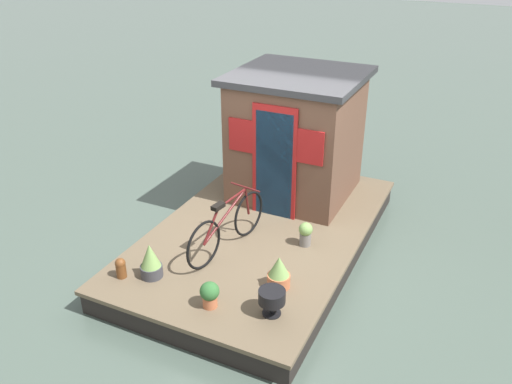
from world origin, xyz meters
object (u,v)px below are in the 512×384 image
bicycle (227,226)px  potted_plant_geranium (279,273)px  houseboat_cabin (296,135)px  potted_plant_basil (210,294)px  potted_plant_thyme (151,261)px  charcoal_grill (272,298)px  potted_plant_lavender (305,233)px  mooring_bollard (121,267)px

bicycle → potted_plant_geranium: bicycle is taller
houseboat_cabin → potted_plant_basil: 3.39m
potted_plant_thyme → bicycle: bearing=-31.1°
potted_plant_geranium → charcoal_grill: (-0.53, -0.14, 0.03)m
potted_plant_thyme → charcoal_grill: (-0.01, -1.73, 0.01)m
potted_plant_thyme → potted_plant_lavender: bearing=-44.5°
bicycle → mooring_bollard: 1.53m
potted_plant_lavender → charcoal_grill: bearing=-173.5°
potted_plant_thyme → potted_plant_basil: 1.02m
charcoal_grill → potted_plant_thyme: bearing=89.6°
charcoal_grill → houseboat_cabin: bearing=17.1°
potted_plant_lavender → potted_plant_thyme: potted_plant_thyme is taller
potted_plant_geranium → mooring_bollard: size_ratio=1.56×
potted_plant_lavender → potted_plant_geranium: bearing=-177.8°
potted_plant_geranium → potted_plant_thyme: (-0.52, 1.59, 0.02)m
potted_plant_lavender → potted_plant_thyme: bearing=135.5°
bicycle → mooring_bollard: bearing=141.2°
potted_plant_geranium → charcoal_grill: bearing=-165.2°
houseboat_cabin → charcoal_grill: bearing=-162.9°
potted_plant_geranium → mooring_bollard: (-0.71, 1.93, -0.06)m
houseboat_cabin → potted_plant_geranium: houseboat_cabin is taller
potted_plant_geranium → potted_plant_basil: size_ratio=1.30×
bicycle → houseboat_cabin: bearing=-4.9°
potted_plant_lavender → mooring_bollard: bearing=132.9°
houseboat_cabin → bicycle: 2.19m
potted_plant_geranium → potted_plant_thyme: 1.67m
charcoal_grill → mooring_bollard: bearing=94.8°
houseboat_cabin → potted_plant_lavender: houseboat_cabin is taller
bicycle → mooring_bollard: (-1.18, 0.95, -0.23)m
potted_plant_geranium → potted_plant_lavender: potted_plant_geranium is taller
houseboat_cabin → bicycle: bearing=175.1°
potted_plant_lavender → potted_plant_thyme: 2.21m
bicycle → potted_plant_lavender: bicycle is taller
potted_plant_geranium → potted_plant_basil: 0.93m
potted_plant_lavender → charcoal_grill: size_ratio=1.07×
houseboat_cabin → mooring_bollard: size_ratio=7.31×
potted_plant_basil → potted_plant_geranium: bearing=-39.2°
potted_plant_thyme → potted_plant_geranium: bearing=-71.9°
potted_plant_thyme → houseboat_cabin: bearing=-14.2°
potted_plant_lavender → potted_plant_basil: (-1.78, 0.55, -0.01)m
potted_plant_lavender → potted_plant_basil: size_ratio=1.06×
potted_plant_thyme → charcoal_grill: potted_plant_thyme is taller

